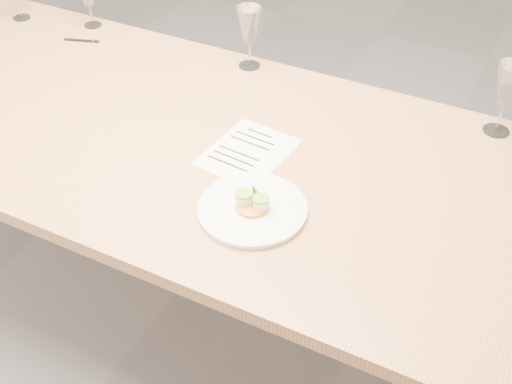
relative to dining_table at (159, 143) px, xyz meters
The scene contains 7 objects.
ground 0.68m from the dining_table, ahead, with size 7.00×7.00×0.00m, color slate.
dining_table is the anchor object (origin of this frame).
dinner_plate 0.49m from the dining_table, 26.33° to the right, with size 0.28×0.28×0.07m.
recipe_sheet 0.31m from the dining_table, ahead, with size 0.23×0.28×0.00m.
ballpoint_pen 0.63m from the dining_table, 149.16° to the left, with size 0.12×0.05×0.01m.
wine_glass_2 0.49m from the dining_table, 79.03° to the left, with size 0.08×0.08×0.21m.
wine_glass_3 1.02m from the dining_table, 25.10° to the left, with size 0.09×0.09×0.22m.
Camera 1 is at (0.98, -1.27, 1.83)m, focal length 45.00 mm.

